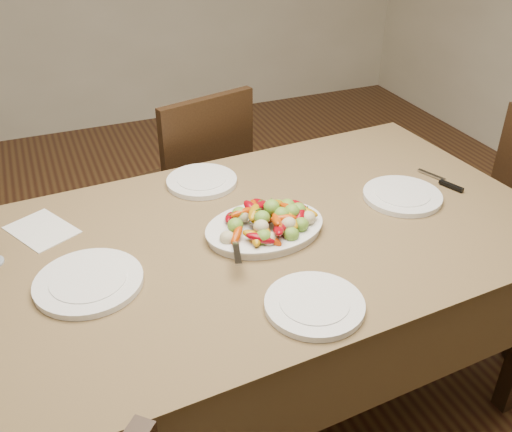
{
  "coord_description": "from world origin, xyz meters",
  "views": [
    {
      "loc": [
        -0.44,
        -1.21,
        1.72
      ],
      "look_at": [
        0.11,
        0.13,
        0.82
      ],
      "focal_mm": 40.0,
      "sensor_mm": 36.0,
      "label": 1
    }
  ],
  "objects": [
    {
      "name": "roasted_vegetables",
      "position": [
        0.14,
        0.12,
        0.83
      ],
      "size": [
        0.31,
        0.22,
        0.09
      ],
      "primitive_type": null,
      "rotation": [
        0.0,
        0.0,
        0.06
      ],
      "color": "maroon",
      "rests_on": "serving_platter"
    },
    {
      "name": "serving_platter",
      "position": [
        0.14,
        0.12,
        0.77
      ],
      "size": [
        0.38,
        0.29,
        0.02
      ],
      "primitive_type": "ellipsoid",
      "rotation": [
        0.0,
        0.0,
        0.06
      ],
      "color": "white",
      "rests_on": "dining_table"
    },
    {
      "name": "dining_table",
      "position": [
        0.11,
        0.13,
        0.38
      ],
      "size": [
        1.9,
        1.15,
        0.76
      ],
      "primitive_type": "cube",
      "rotation": [
        0.0,
        0.0,
        0.06
      ],
      "color": "brown",
      "rests_on": "ground"
    },
    {
      "name": "plate_far",
      "position": [
        0.05,
        0.49,
        0.77
      ],
      "size": [
        0.25,
        0.25,
        0.02
      ],
      "primitive_type": "cylinder",
      "color": "white",
      "rests_on": "dining_table"
    },
    {
      "name": "table_knife",
      "position": [
        0.84,
        0.17,
        0.76
      ],
      "size": [
        0.08,
        0.19,
        0.01
      ],
      "primitive_type": null,
      "rotation": [
        0.0,
        0.0,
        0.35
      ],
      "color": "#9EA0A8",
      "rests_on": "dining_table"
    },
    {
      "name": "plate_left",
      "position": [
        -0.4,
        0.07,
        0.77
      ],
      "size": [
        0.29,
        0.29,
        0.02
      ],
      "primitive_type": "cylinder",
      "color": "white",
      "rests_on": "dining_table"
    },
    {
      "name": "serving_spoon",
      "position": [
        0.07,
        0.08,
        0.81
      ],
      "size": [
        0.29,
        0.14,
        0.03
      ],
      "primitive_type": null,
      "rotation": [
        0.0,
        0.0,
        -0.29
      ],
      "color": "#9EA0A8",
      "rests_on": "serving_platter"
    },
    {
      "name": "menu_card",
      "position": [
        -0.49,
        0.39,
        0.76
      ],
      "size": [
        0.23,
        0.26,
        0.0
      ],
      "primitive_type": "cube",
      "rotation": [
        0.0,
        0.0,
        0.47
      ],
      "color": "silver",
      "rests_on": "dining_table"
    },
    {
      "name": "plate_near",
      "position": [
        0.12,
        -0.25,
        0.77
      ],
      "size": [
        0.26,
        0.26,
        0.02
      ],
      "primitive_type": "cylinder",
      "color": "white",
      "rests_on": "dining_table"
    },
    {
      "name": "plate_right",
      "position": [
        0.65,
        0.13,
        0.77
      ],
      "size": [
        0.26,
        0.26,
        0.02
      ],
      "primitive_type": "cylinder",
      "color": "white",
      "rests_on": "dining_table"
    },
    {
      "name": "chair_far",
      "position": [
        0.13,
        0.99,
        0.47
      ],
      "size": [
        0.51,
        0.51,
        0.95
      ],
      "primitive_type": null,
      "rotation": [
        0.0,
        0.0,
        3.4
      ],
      "color": "black",
      "rests_on": "ground"
    }
  ]
}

